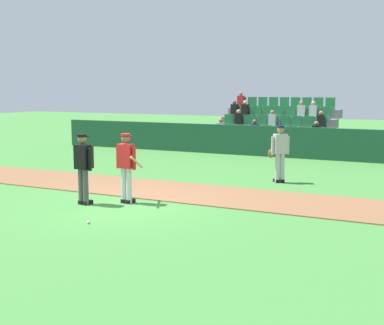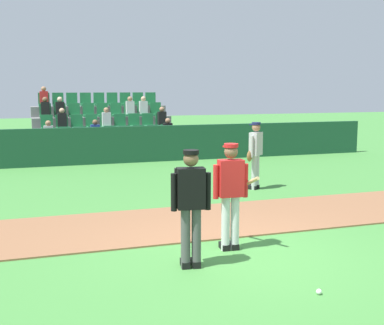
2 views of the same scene
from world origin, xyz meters
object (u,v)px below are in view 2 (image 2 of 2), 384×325
Objects in this scene: batter_red_jersey at (231,192)px; umpire_home_plate at (191,202)px; baseball at (319,292)px; runner_grey_jersey at (255,153)px.

umpire_home_plate is (-0.88, -0.58, 0.03)m from batter_red_jersey.
runner_grey_jersey is at bearing 71.45° from baseball.
batter_red_jersey is at bearing 100.25° from baseball.
umpire_home_plate is 2.17m from baseball.
runner_grey_jersey is at bearing 55.82° from umpire_home_plate.
batter_red_jersey is 5.20m from runner_grey_jersey.
umpire_home_plate is at bearing 130.19° from baseball.
umpire_home_plate is at bearing -124.18° from runner_grey_jersey.
batter_red_jersey is 1.06m from umpire_home_plate.
batter_red_jersey is 1.00× the size of runner_grey_jersey.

